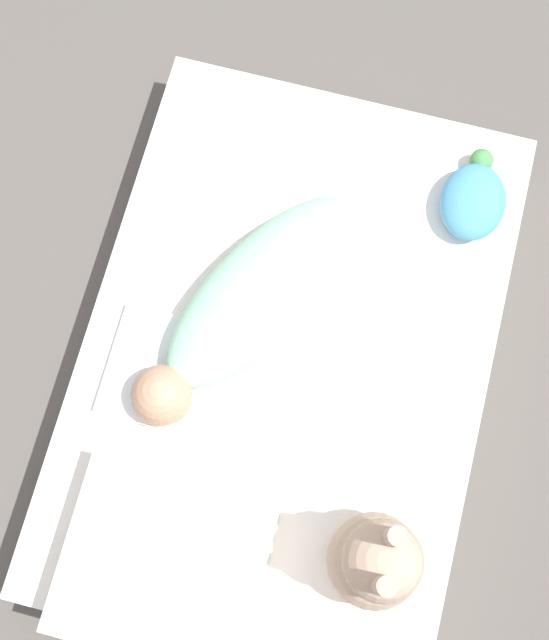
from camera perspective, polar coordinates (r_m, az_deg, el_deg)
ground_plane at (r=1.87m, az=0.72°, el=-3.09°), size 12.00×12.00×0.00m
bed_mattress at (r=1.80m, az=0.74°, el=-2.66°), size 1.15×0.79×0.13m
burp_cloth at (r=1.74m, az=-7.39°, el=-3.14°), size 0.22×0.20×0.02m
swaddled_baby at (r=1.70m, az=-1.52°, el=1.16°), size 0.56×0.40×0.13m
pillow at (r=1.67m, az=-7.06°, el=-15.28°), size 0.32×0.35×0.08m
bunny_plush at (r=1.57m, az=6.59°, el=-15.06°), size 0.17×0.17×0.34m
turtle_plush at (r=1.84m, az=12.61°, el=7.55°), size 0.20×0.13×0.08m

